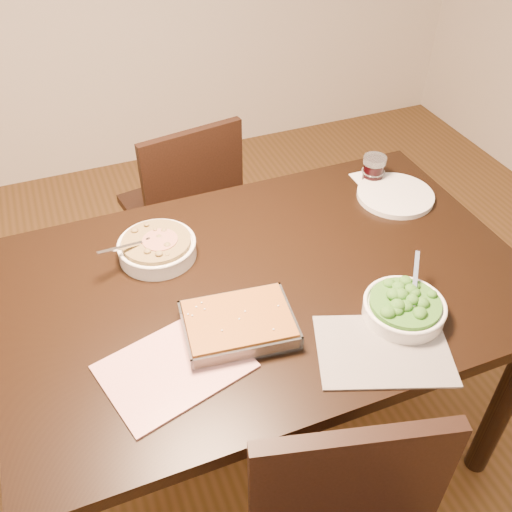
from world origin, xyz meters
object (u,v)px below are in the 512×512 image
Objects in this scene: table at (267,303)px; stew_bowl at (157,247)px; dinner_plate at (395,195)px; broccoli_bowl at (404,308)px; baking_dish at (239,324)px; chair_far at (186,204)px; wine_tumbler at (374,168)px.

table is 5.92× the size of stew_bowl.
table is at bearing -158.92° from dinner_plate.
broccoli_bowl is 0.74× the size of baking_dish.
chair_far is (0.12, 0.95, -0.30)m from baking_dish.
baking_dish is 1.00m from chair_far.
stew_bowl is 0.37m from baking_dish.
chair_far is at bearing 105.07° from broccoli_bowl.
baking_dish is 0.80m from wine_tumbler.
stew_bowl is 0.28× the size of chair_far.
wine_tumbler is (0.25, 0.57, 0.02)m from broccoli_bowl.
table is 6.56× the size of broccoli_bowl.
chair_far reaches higher than stew_bowl.
wine_tumbler is 0.10× the size of chair_far.
baking_dish is at bearing -133.04° from table.
stew_bowl is at bearing 138.54° from broccoli_bowl.
baking_dish is at bearing -72.03° from stew_bowl.
table is at bearing 136.10° from broccoli_bowl.
table is 0.62m from wine_tumbler.
broccoli_bowl reaches higher than baking_dish.
broccoli_bowl is 0.62m from wine_tumbler.
broccoli_bowl is (0.51, -0.45, -0.00)m from stew_bowl.
wine_tumbler is (0.51, 0.32, 0.14)m from table.
broccoli_bowl is at bearing 95.83° from chair_far.
wine_tumbler reaches higher than dinner_plate.
broccoli_bowl is 0.41m from baking_dish.
chair_far is (-0.28, 1.05, -0.31)m from broccoli_bowl.
stew_bowl is at bearing -179.98° from dinner_plate.
broccoli_bowl is at bearing -41.46° from stew_bowl.
baking_dish is at bearing -144.17° from wine_tumbler.
chair_far is (0.23, 0.60, -0.31)m from stew_bowl.
wine_tumbler is at bearing 97.91° from dinner_plate.
broccoli_bowl reaches higher than table.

